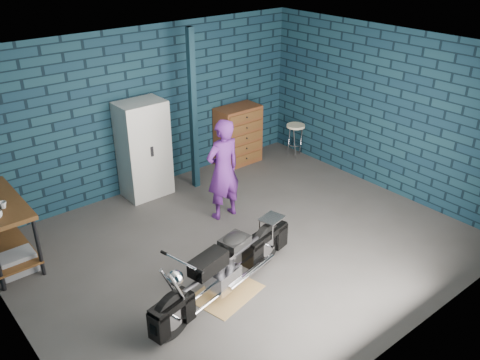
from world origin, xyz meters
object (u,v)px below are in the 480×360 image
Objects in this scene: motorcycle at (226,263)px; tool_chest at (239,135)px; workbench at (2,231)px; storage_bin at (18,263)px; person at (223,170)px; shop_stool at (295,140)px; locker at (144,150)px.

motorcycle is 3.87m from tool_chest.
workbench is 0.48m from storage_bin.
motorcycle is 1.91m from person.
shop_stool is at bearing 0.31° from workbench.
storage_bin is at bearing -169.26° from tool_chest.
motorcycle reaches higher than storage_bin.
shop_stool is at bearing 21.55° from motorcycle.
storage_bin is (0.02, -0.35, -0.32)m from workbench.
workbench is at bearing -15.97° from person.
shop_stool is (5.44, 0.38, 0.19)m from storage_bin.
locker is at bearing 11.18° from workbench.
person is (1.12, 1.51, 0.34)m from motorcycle.
workbench reaches higher than storage_bin.
person reaches higher than workbench.
motorcycle is at bearing -52.57° from workbench.
shop_stool is at bearing -23.27° from tool_chest.
motorcycle is 1.86× the size of tool_chest.
person is at bearing 40.69° from motorcycle.
storage_bin is at bearing -9.64° from person.
workbench is 5.46m from shop_stool.
person is at bearing -17.06° from workbench.
person is 3.08m from storage_bin.
tool_chest is at bearing 6.21° from workbench.
storage_bin is at bearing -86.76° from workbench.
tool_chest is 1.16m from shop_stool.
shop_stool reaches higher than storage_bin.
locker is at bearing 180.00° from tool_chest.
storage_bin is at bearing 118.87° from motorcycle.
tool_chest is (4.41, 0.48, 0.10)m from workbench.
tool_chest is (4.39, 0.83, 0.42)m from storage_bin.
person reaches higher than shop_stool.
workbench is 0.88× the size of person.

